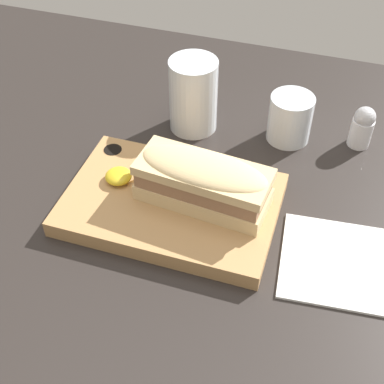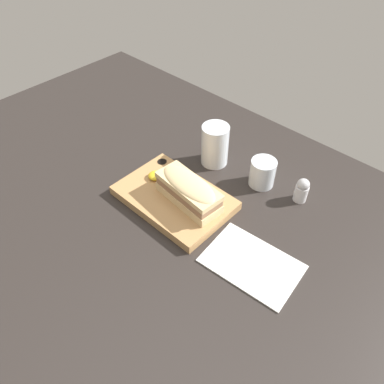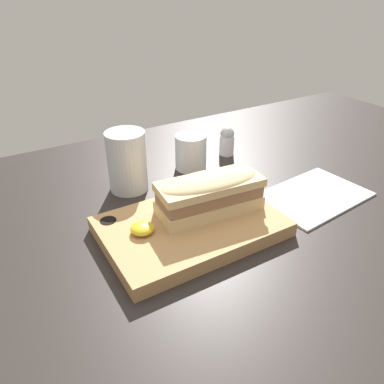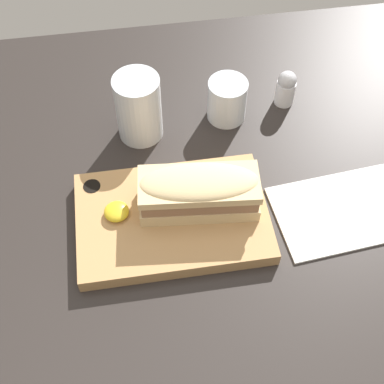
% 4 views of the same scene
% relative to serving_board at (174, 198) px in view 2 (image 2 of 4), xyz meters
% --- Properties ---
extents(dining_table, '(1.77, 1.12, 0.02)m').
position_rel_serving_board_xyz_m(dining_table, '(0.04, -0.06, -0.02)').
color(dining_table, '#282321').
rests_on(dining_table, ground).
extents(serving_board, '(0.30, 0.20, 0.03)m').
position_rel_serving_board_xyz_m(serving_board, '(0.00, 0.00, 0.00)').
color(serving_board, tan).
rests_on(serving_board, dining_table).
extents(sandwich, '(0.19, 0.09, 0.07)m').
position_rel_serving_board_xyz_m(sandwich, '(0.04, 0.01, 0.05)').
color(sandwich, '#DBBC84').
rests_on(sandwich, serving_board).
extents(mustard_dollop, '(0.04, 0.04, 0.02)m').
position_rel_serving_board_xyz_m(mustard_dollop, '(-0.08, 0.01, 0.02)').
color(mustard_dollop, gold).
rests_on(mustard_dollop, serving_board).
extents(water_glass, '(0.08, 0.08, 0.13)m').
position_rel_serving_board_xyz_m(water_glass, '(-0.03, 0.20, 0.04)').
color(water_glass, silver).
rests_on(water_glass, dining_table).
extents(wine_glass, '(0.07, 0.07, 0.08)m').
position_rel_serving_board_xyz_m(wine_glass, '(0.13, 0.22, 0.02)').
color(wine_glass, silver).
rests_on(wine_glass, dining_table).
extents(napkin, '(0.23, 0.17, 0.00)m').
position_rel_serving_board_xyz_m(napkin, '(0.28, -0.02, -0.01)').
color(napkin, white).
rests_on(napkin, dining_table).
extents(salt_shaker, '(0.04, 0.04, 0.07)m').
position_rel_serving_board_xyz_m(salt_shaker, '(0.24, 0.24, 0.02)').
color(salt_shaker, white).
rests_on(salt_shaker, dining_table).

